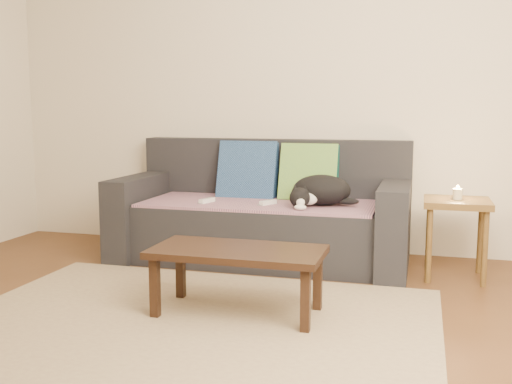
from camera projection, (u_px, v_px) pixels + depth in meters
ground at (181, 333)px, 2.96m from camera, size 4.50×4.50×0.00m
back_wall at (277, 84)px, 4.69m from camera, size 4.50×0.04×2.60m
sofa at (263, 217)px, 4.41m from camera, size 2.10×0.94×0.87m
throw_blanket at (260, 203)px, 4.31m from camera, size 1.66×0.74×0.02m
cushion_navy at (248, 171)px, 4.57m from camera, size 0.45×0.24×0.47m
cushion_green at (309, 173)px, 4.45m from camera, size 0.43×0.23×0.44m
cat at (320, 191)px, 4.13m from camera, size 0.51×0.49×0.21m
wii_remote_a at (207, 201)px, 4.27m from camera, size 0.08×0.15×0.03m
wii_remote_b at (268, 202)px, 4.18m from camera, size 0.10×0.15×0.03m
side_table at (457, 213)px, 3.89m from camera, size 0.42×0.42×0.52m
candle at (458, 194)px, 3.87m from camera, size 0.06×0.06×0.09m
rug at (192, 322)px, 3.10m from camera, size 2.50×1.80×0.01m
coffee_table at (238, 257)px, 3.18m from camera, size 0.91×0.46×0.37m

